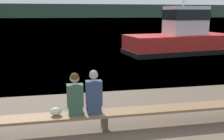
{
  "coord_description": "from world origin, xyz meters",
  "views": [
    {
      "loc": [
        -0.73,
        -2.28,
        2.81
      ],
      "look_at": [
        0.91,
        6.35,
        0.8
      ],
      "focal_mm": 40.0,
      "sensor_mm": 36.0,
      "label": 1
    }
  ],
  "objects_px": {
    "person_right": "(94,95)",
    "tugboat_red": "(181,39)",
    "person_left": "(75,96)",
    "bench_main": "(104,115)",
    "shopping_bag": "(56,111)"
  },
  "relations": [
    {
      "from": "person_right",
      "to": "tugboat_red",
      "type": "distance_m",
      "value": 13.31
    },
    {
      "from": "person_right",
      "to": "tugboat_red",
      "type": "height_order",
      "value": "tugboat_red"
    },
    {
      "from": "person_left",
      "to": "tugboat_red",
      "type": "bearing_deg",
      "value": 54.01
    },
    {
      "from": "bench_main",
      "to": "tugboat_red",
      "type": "bearing_deg",
      "value": 56.45
    },
    {
      "from": "shopping_bag",
      "to": "person_right",
      "type": "bearing_deg",
      "value": -0.67
    },
    {
      "from": "person_left",
      "to": "tugboat_red",
      "type": "relative_size",
      "value": 0.12
    },
    {
      "from": "person_left",
      "to": "tugboat_red",
      "type": "distance_m",
      "value": 13.57
    },
    {
      "from": "bench_main",
      "to": "tugboat_red",
      "type": "height_order",
      "value": "tugboat_red"
    },
    {
      "from": "person_right",
      "to": "shopping_bag",
      "type": "xyz_separation_m",
      "value": [
        -0.9,
        0.01,
        -0.36
      ]
    },
    {
      "from": "shopping_bag",
      "to": "tugboat_red",
      "type": "height_order",
      "value": "tugboat_red"
    },
    {
      "from": "person_right",
      "to": "tugboat_red",
      "type": "xyz_separation_m",
      "value": [
        7.53,
        10.98,
        0.12
      ]
    },
    {
      "from": "bench_main",
      "to": "person_left",
      "type": "bearing_deg",
      "value": 179.17
    },
    {
      "from": "person_left",
      "to": "person_right",
      "type": "relative_size",
      "value": 0.96
    },
    {
      "from": "bench_main",
      "to": "shopping_bag",
      "type": "relative_size",
      "value": 31.67
    },
    {
      "from": "bench_main",
      "to": "person_right",
      "type": "distance_m",
      "value": 0.59
    }
  ]
}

